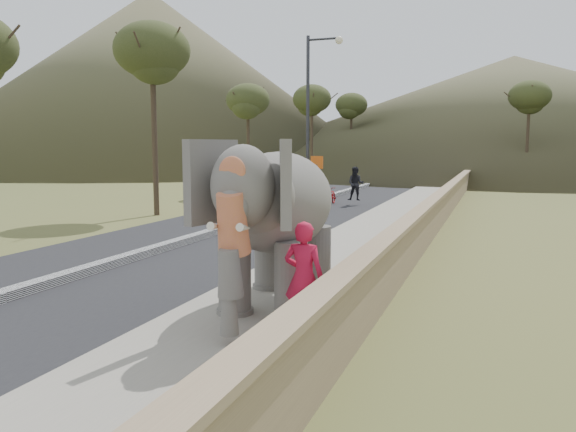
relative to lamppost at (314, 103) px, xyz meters
The scene contains 12 objects.
ground 19.67m from the lamppost, 75.75° to the right, with size 160.00×160.00×0.00m, color olive.
road 9.77m from the lamppost, 92.09° to the right, with size 7.00×120.00×0.03m, color black.
median 9.73m from the lamppost, 92.09° to the right, with size 0.35×120.00×0.22m, color black.
walkway 10.81m from the lamppost, 61.04° to the right, with size 3.00×120.00×0.15m, color #9E9687.
parapet 11.43m from the lamppost, 53.20° to the right, with size 0.30×120.00×1.10m, color tan.
lamppost is the anchor object (origin of this frame).
signboard 3.24m from the lamppost, 26.29° to the right, with size 0.60×0.08×2.40m.
hill_left 49.81m from the lamppost, 132.36° to the left, with size 60.00×60.00×22.00m, color brown.
hill_far 52.47m from the lamppost, 79.35° to the left, with size 80.00×80.00×14.00m, color brown.
elephant_and_man 17.63m from the lamppost, 74.22° to the right, with size 2.35×3.99×2.80m.
motorcyclist 4.38m from the lamppost, 30.52° to the left, with size 1.98×1.73×1.89m.
trees 12.73m from the lamppost, 56.92° to the left, with size 48.14×45.09×8.22m.
Camera 1 is at (3.55, -7.22, 2.92)m, focal length 35.00 mm.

